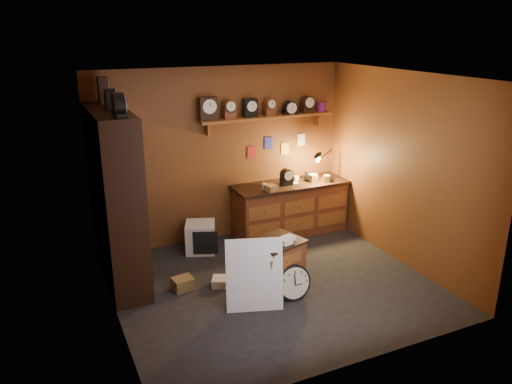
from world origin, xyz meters
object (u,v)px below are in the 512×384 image
(low_cabinet, at_px, (277,264))
(big_round_clock, at_px, (294,283))
(workbench, at_px, (290,205))
(shelving_unit, at_px, (113,192))

(low_cabinet, distance_m, big_round_clock, 0.33)
(low_cabinet, relative_size, big_round_clock, 1.73)
(workbench, bearing_deg, shelving_unit, -170.13)
(low_cabinet, bearing_deg, big_round_clock, -87.23)
(shelving_unit, xyz_separation_m, big_round_clock, (1.87, -1.40, -1.03))
(low_cabinet, bearing_deg, shelving_unit, 130.43)
(workbench, height_order, low_cabinet, workbench)
(workbench, distance_m, low_cabinet, 1.95)
(workbench, bearing_deg, low_cabinet, -123.30)
(big_round_clock, bearing_deg, shelving_unit, 143.11)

